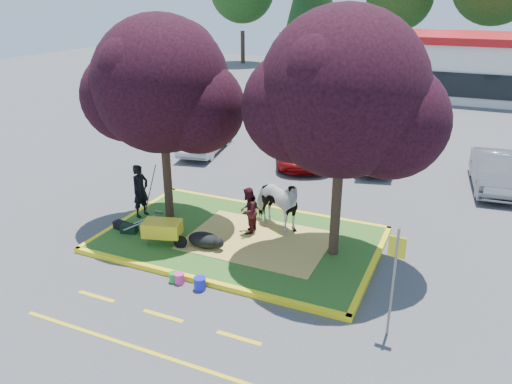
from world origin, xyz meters
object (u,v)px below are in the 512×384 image
at_px(calf, 204,240).
at_px(bucket_pink, 179,278).
at_px(wheelbarrow, 163,229).
at_px(bucket_blue, 200,284).
at_px(car_black, 203,128).
at_px(sign_post, 394,271).
at_px(cow, 276,203).
at_px(car_silver, 206,137).
at_px(bucket_green, 174,277).
at_px(handler, 140,191).

relative_size(calf, bucket_pink, 3.61).
relative_size(wheelbarrow, bucket_blue, 5.83).
bearing_deg(car_black, sign_post, -51.47).
distance_m(cow, car_silver, 9.26).
relative_size(wheelbarrow, car_silver, 0.46).
bearing_deg(bucket_blue, calf, 116.05).
bearing_deg(cow, wheelbarrow, 154.09).
distance_m(bucket_pink, bucket_blue, 0.64).
bearing_deg(car_silver, bucket_blue, 107.84).
distance_m(sign_post, bucket_green, 5.77).
bearing_deg(car_silver, car_black, -66.87).
bearing_deg(bucket_blue, car_silver, 118.59).
height_order(handler, sign_post, sign_post).
relative_size(cow, bucket_pink, 7.15).
height_order(bucket_green, bucket_pink, bucket_pink).
bearing_deg(calf, bucket_green, -72.97).
bearing_deg(handler, bucket_pink, -122.46).
height_order(bucket_green, car_silver, car_silver).
bearing_deg(bucket_blue, bucket_green, 177.43).
distance_m(handler, bucket_pink, 4.47).
bearing_deg(sign_post, wheelbarrow, 173.89).
xyz_separation_m(calf, bucket_green, (0.09, -1.80, -0.24)).
distance_m(handler, wheelbarrow, 2.38).
distance_m(bucket_pink, car_silver, 11.79).
relative_size(cow, sign_post, 0.78).
distance_m(wheelbarrow, sign_post, 7.05).
xyz_separation_m(sign_post, bucket_pink, (-5.40, -0.10, -1.48)).
relative_size(sign_post, bucket_green, 9.73).
height_order(handler, car_silver, handler).
relative_size(bucket_blue, car_silver, 0.08).
xyz_separation_m(cow, sign_post, (4.23, -3.74, 0.61)).
height_order(cow, calf, cow).
bearing_deg(bucket_green, handler, 136.97).
xyz_separation_m(cow, bucket_green, (-1.35, -3.84, -0.88)).
height_order(bucket_pink, bucket_blue, bucket_blue).
height_order(calf, handler, handler).
height_order(handler, bucket_blue, handler).
relative_size(cow, calf, 1.98).
relative_size(wheelbarrow, bucket_green, 7.35).
xyz_separation_m(handler, bucket_blue, (3.92, -2.94, -0.88)).
relative_size(cow, wheelbarrow, 1.04).
bearing_deg(sign_post, car_black, 138.74).
bearing_deg(cow, car_silver, 64.76).
bearing_deg(handler, cow, -69.07).
distance_m(cow, sign_post, 5.68).
distance_m(bucket_blue, car_black, 14.15).
relative_size(cow, bucket_green, 7.61).
distance_m(wheelbarrow, car_black, 11.88).
height_order(bucket_blue, car_silver, car_silver).
bearing_deg(wheelbarrow, car_black, 97.75).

